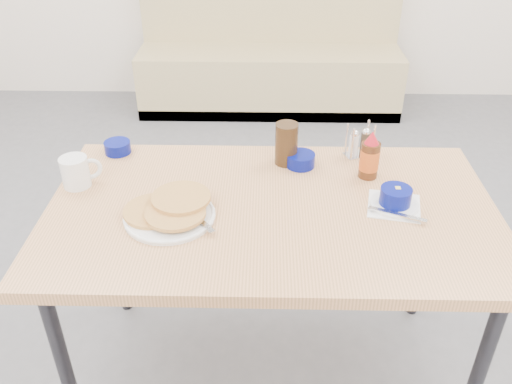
{
  "coord_description": "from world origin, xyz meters",
  "views": [
    {
      "loc": [
        -0.02,
        -1.14,
        1.71
      ],
      "look_at": [
        -0.05,
        0.24,
        0.82
      ],
      "focal_mm": 38.0,
      "sensor_mm": 36.0,
      "label": 1
    }
  ],
  "objects_px": {
    "dining_table": "(271,223)",
    "condiment_caddy": "(359,144)",
    "grits_setting": "(395,199)",
    "amber_tumbler": "(286,144)",
    "butter_bowl": "(300,160)",
    "syrup_bottle": "(370,157)",
    "pancake_plate": "(170,211)",
    "booth_bench": "(270,60)",
    "coffee_mug": "(77,171)",
    "creamer_bowl": "(118,147)"
  },
  "relations": [
    {
      "from": "grits_setting",
      "to": "butter_bowl",
      "type": "distance_m",
      "value": 0.37
    },
    {
      "from": "pancake_plate",
      "to": "condiment_caddy",
      "type": "relative_size",
      "value": 2.36
    },
    {
      "from": "booth_bench",
      "to": "creamer_bowl",
      "type": "xyz_separation_m",
      "value": [
        -0.56,
        -2.19,
        0.43
      ]
    },
    {
      "from": "creamer_bowl",
      "to": "amber_tumbler",
      "type": "relative_size",
      "value": 0.63
    },
    {
      "from": "booth_bench",
      "to": "syrup_bottle",
      "type": "xyz_separation_m",
      "value": [
        0.33,
        -2.34,
        0.48
      ]
    },
    {
      "from": "booth_bench",
      "to": "dining_table",
      "type": "bearing_deg",
      "value": -90.0
    },
    {
      "from": "grits_setting",
      "to": "amber_tumbler",
      "type": "bearing_deg",
      "value": 140.88
    },
    {
      "from": "dining_table",
      "to": "condiment_caddy",
      "type": "xyz_separation_m",
      "value": [
        0.32,
        0.34,
        0.1
      ]
    },
    {
      "from": "amber_tumbler",
      "to": "condiment_caddy",
      "type": "bearing_deg",
      "value": 13.4
    },
    {
      "from": "butter_bowl",
      "to": "amber_tumbler",
      "type": "relative_size",
      "value": 0.68
    },
    {
      "from": "pancake_plate",
      "to": "grits_setting",
      "type": "height_order",
      "value": "grits_setting"
    },
    {
      "from": "butter_bowl",
      "to": "booth_bench",
      "type": "bearing_deg",
      "value": 92.54
    },
    {
      "from": "butter_bowl",
      "to": "syrup_bottle",
      "type": "distance_m",
      "value": 0.24
    },
    {
      "from": "creamer_bowl",
      "to": "butter_bowl",
      "type": "height_order",
      "value": "butter_bowl"
    },
    {
      "from": "coffee_mug",
      "to": "syrup_bottle",
      "type": "bearing_deg",
      "value": 4.55
    },
    {
      "from": "butter_bowl",
      "to": "condiment_caddy",
      "type": "distance_m",
      "value": 0.23
    },
    {
      "from": "dining_table",
      "to": "butter_bowl",
      "type": "height_order",
      "value": "butter_bowl"
    },
    {
      "from": "dining_table",
      "to": "syrup_bottle",
      "type": "xyz_separation_m",
      "value": [
        0.33,
        0.19,
        0.14
      ]
    },
    {
      "from": "amber_tumbler",
      "to": "syrup_bottle",
      "type": "bearing_deg",
      "value": -17.66
    },
    {
      "from": "coffee_mug",
      "to": "syrup_bottle",
      "type": "distance_m",
      "value": 0.96
    },
    {
      "from": "dining_table",
      "to": "creamer_bowl",
      "type": "distance_m",
      "value": 0.66
    },
    {
      "from": "coffee_mug",
      "to": "butter_bowl",
      "type": "distance_m",
      "value": 0.75
    },
    {
      "from": "booth_bench",
      "to": "grits_setting",
      "type": "xyz_separation_m",
      "value": [
        0.38,
        -2.53,
        0.44
      ]
    },
    {
      "from": "pancake_plate",
      "to": "amber_tumbler",
      "type": "relative_size",
      "value": 1.92
    },
    {
      "from": "coffee_mug",
      "to": "amber_tumbler",
      "type": "relative_size",
      "value": 0.86
    },
    {
      "from": "creamer_bowl",
      "to": "condiment_caddy",
      "type": "xyz_separation_m",
      "value": [
        0.88,
        0.0,
        0.02
      ]
    },
    {
      "from": "condiment_caddy",
      "to": "syrup_bottle",
      "type": "relative_size",
      "value": 0.72
    },
    {
      "from": "pancake_plate",
      "to": "amber_tumbler",
      "type": "xyz_separation_m",
      "value": [
        0.36,
        0.34,
        0.05
      ]
    },
    {
      "from": "grits_setting",
      "to": "butter_bowl",
      "type": "bearing_deg",
      "value": 138.39
    },
    {
      "from": "syrup_bottle",
      "to": "coffee_mug",
      "type": "bearing_deg",
      "value": -175.45
    },
    {
      "from": "booth_bench",
      "to": "syrup_bottle",
      "type": "bearing_deg",
      "value": -82.1
    },
    {
      "from": "dining_table",
      "to": "condiment_caddy",
      "type": "height_order",
      "value": "condiment_caddy"
    },
    {
      "from": "pancake_plate",
      "to": "creamer_bowl",
      "type": "bearing_deg",
      "value": 122.38
    },
    {
      "from": "coffee_mug",
      "to": "amber_tumbler",
      "type": "height_order",
      "value": "amber_tumbler"
    },
    {
      "from": "pancake_plate",
      "to": "coffee_mug",
      "type": "height_order",
      "value": "coffee_mug"
    },
    {
      "from": "grits_setting",
      "to": "creamer_bowl",
      "type": "height_order",
      "value": "grits_setting"
    },
    {
      "from": "creamer_bowl",
      "to": "condiment_caddy",
      "type": "distance_m",
      "value": 0.88
    },
    {
      "from": "grits_setting",
      "to": "creamer_bowl",
      "type": "bearing_deg",
      "value": 160.63
    },
    {
      "from": "booth_bench",
      "to": "butter_bowl",
      "type": "distance_m",
      "value": 2.32
    },
    {
      "from": "pancake_plate",
      "to": "creamer_bowl",
      "type": "xyz_separation_m",
      "value": [
        -0.25,
        0.4,
        0.0
      ]
    },
    {
      "from": "pancake_plate",
      "to": "booth_bench",
      "type": "bearing_deg",
      "value": 83.27
    },
    {
      "from": "grits_setting",
      "to": "butter_bowl",
      "type": "relative_size",
      "value": 1.95
    },
    {
      "from": "creamer_bowl",
      "to": "amber_tumbler",
      "type": "xyz_separation_m",
      "value": [
        0.61,
        -0.06,
        0.05
      ]
    },
    {
      "from": "pancake_plate",
      "to": "syrup_bottle",
      "type": "xyz_separation_m",
      "value": [
        0.63,
        0.25,
        0.05
      ]
    },
    {
      "from": "butter_bowl",
      "to": "condiment_caddy",
      "type": "height_order",
      "value": "condiment_caddy"
    },
    {
      "from": "booth_bench",
      "to": "creamer_bowl",
      "type": "distance_m",
      "value": 2.31
    },
    {
      "from": "dining_table",
      "to": "creamer_bowl",
      "type": "xyz_separation_m",
      "value": [
        -0.56,
        0.34,
        0.08
      ]
    },
    {
      "from": "condiment_caddy",
      "to": "booth_bench",
      "type": "bearing_deg",
      "value": 76.29
    },
    {
      "from": "coffee_mug",
      "to": "syrup_bottle",
      "type": "relative_size",
      "value": 0.76
    },
    {
      "from": "booth_bench",
      "to": "creamer_bowl",
      "type": "bearing_deg",
      "value": -104.31
    }
  ]
}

